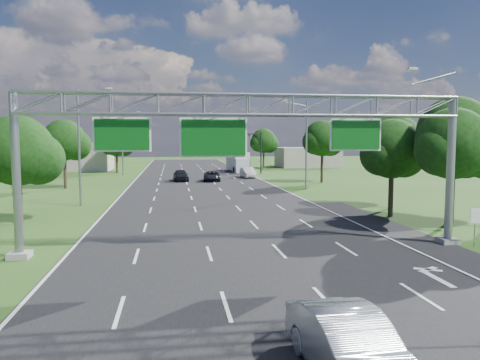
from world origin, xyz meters
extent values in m
plane|color=#264615|center=(0.00, 30.00, 0.00)|extent=(220.00, 220.00, 0.00)
cube|color=black|center=(0.00, 30.00, 0.00)|extent=(18.00, 180.00, 0.02)
cube|color=black|center=(10.20, 14.00, 0.00)|extent=(3.00, 30.00, 0.02)
cube|color=gray|center=(11.50, 12.00, 0.15)|extent=(1.00, 1.00, 0.30)
cylinder|color=gray|center=(11.50, 12.00, 4.00)|extent=(0.44, 0.44, 8.00)
cube|color=gray|center=(-11.00, 12.00, 0.15)|extent=(1.00, 1.00, 0.30)
cylinder|color=gray|center=(-11.00, 12.00, 4.00)|extent=(0.40, 0.40, 8.00)
cylinder|color=gray|center=(10.30, 12.00, 9.00)|extent=(2.54, 0.12, 0.79)
cube|color=beige|center=(9.10, 12.00, 9.50)|extent=(0.50, 0.22, 0.12)
cube|color=white|center=(-6.00, 11.98, 6.00)|extent=(2.80, 0.05, 1.70)
cube|color=#094F12|center=(-6.00, 11.92, 6.00)|extent=(2.62, 0.05, 1.52)
cube|color=white|center=(-1.50, 11.98, 5.85)|extent=(3.40, 0.05, 2.00)
cube|color=#094F12|center=(-1.50, 11.92, 5.85)|extent=(3.22, 0.05, 1.82)
cube|color=white|center=(6.00, 11.98, 6.00)|extent=(2.80, 0.05, 1.70)
cube|color=#094F12|center=(6.00, 11.92, 6.00)|extent=(2.62, 0.05, 1.52)
cylinder|color=gray|center=(12.40, 11.00, 1.00)|extent=(0.06, 0.06, 2.00)
cube|color=white|center=(12.40, 10.97, 1.70)|extent=(0.60, 0.04, 0.80)
cylinder|color=black|center=(11.00, 65.00, 3.50)|extent=(0.24, 0.24, 7.00)
cylinder|color=black|center=(5.00, 65.00, 6.60)|extent=(12.00, 0.18, 0.18)
imported|color=black|center=(-1.00, 65.00, 6.05)|extent=(0.18, 0.22, 1.10)
imported|color=black|center=(4.00, 65.00, 6.05)|extent=(0.18, 0.22, 1.10)
imported|color=black|center=(9.00, 65.00, 6.05)|extent=(0.18, 0.22, 1.10)
cylinder|color=gray|center=(-11.50, 30.00, 5.00)|extent=(0.20, 0.20, 10.00)
cylinder|color=gray|center=(-10.20, 30.00, 9.70)|extent=(2.78, 0.12, 0.60)
cube|color=beige|center=(-8.90, 30.00, 10.10)|extent=(0.55, 0.22, 0.12)
cylinder|color=gray|center=(-11.50, 65.00, 5.00)|extent=(0.20, 0.20, 10.00)
cylinder|color=gray|center=(-10.20, 65.00, 9.70)|extent=(2.78, 0.12, 0.60)
cube|color=beige|center=(-8.90, 65.00, 10.10)|extent=(0.55, 0.22, 0.12)
cylinder|color=gray|center=(11.50, 40.00, 5.00)|extent=(0.20, 0.20, 10.00)
cylinder|color=gray|center=(10.20, 40.00, 9.70)|extent=(2.78, 0.12, 0.60)
cube|color=beige|center=(8.90, 40.00, 10.10)|extent=(0.55, 0.22, 0.12)
cylinder|color=#2D2116|center=(13.50, 15.00, 1.87)|extent=(0.36, 0.36, 3.74)
sphere|color=black|center=(13.50, 15.00, 5.50)|extent=(4.40, 4.40, 4.40)
sphere|color=black|center=(14.60, 15.40, 4.95)|extent=(3.30, 3.30, 3.30)
sphere|color=black|center=(12.51, 14.70, 5.06)|extent=(3.08, 3.08, 3.08)
cylinder|color=#2D2116|center=(15.50, 18.00, 2.09)|extent=(0.36, 0.36, 4.18)
sphere|color=black|center=(15.50, 18.00, 6.18)|extent=(5.00, 5.00, 5.00)
sphere|color=black|center=(16.75, 18.40, 5.55)|extent=(3.75, 3.75, 3.75)
sphere|color=black|center=(14.38, 17.70, 5.68)|extent=(3.50, 3.50, 3.50)
cylinder|color=#2D2116|center=(12.50, 21.00, 1.65)|extent=(0.36, 0.36, 3.30)
sphere|color=black|center=(12.50, 21.00, 5.06)|extent=(4.40, 4.40, 4.40)
sphere|color=black|center=(13.60, 21.40, 4.51)|extent=(3.30, 3.30, 3.30)
sphere|color=black|center=(11.51, 20.70, 4.62)|extent=(3.08, 3.08, 3.08)
cylinder|color=#2D2116|center=(14.50, 25.00, 1.76)|extent=(0.36, 0.36, 3.52)
sphere|color=black|center=(14.50, 25.00, 5.44)|extent=(4.80, 4.80, 4.80)
sphere|color=black|center=(15.70, 25.40, 4.84)|extent=(3.60, 3.60, 3.60)
sphere|color=black|center=(13.42, 24.70, 4.96)|extent=(3.36, 3.36, 3.36)
cylinder|color=#2D2116|center=(-14.00, 22.00, 1.54)|extent=(0.36, 0.36, 3.08)
sphere|color=black|center=(-14.00, 22.00, 5.00)|extent=(4.80, 4.80, 4.80)
sphere|color=black|center=(-12.80, 22.40, 4.40)|extent=(3.60, 3.60, 3.60)
cylinder|color=#2D2116|center=(-16.00, 45.00, 1.87)|extent=(0.36, 0.36, 3.74)
sphere|color=black|center=(-16.00, 45.00, 5.66)|extent=(4.80, 4.80, 4.80)
sphere|color=black|center=(-14.80, 45.40, 5.06)|extent=(3.60, 3.60, 3.60)
sphere|color=black|center=(-17.08, 44.70, 5.18)|extent=(3.36, 3.36, 3.36)
cylinder|color=#2D2116|center=(-13.00, 70.00, 1.65)|extent=(0.36, 0.36, 3.30)
sphere|color=black|center=(-13.00, 70.00, 5.22)|extent=(4.80, 4.80, 4.80)
sphere|color=black|center=(-11.80, 70.40, 4.62)|extent=(3.60, 3.60, 3.60)
sphere|color=black|center=(-14.08, 69.70, 4.74)|extent=(3.36, 3.36, 3.36)
cylinder|color=#2D2116|center=(16.00, 48.00, 1.98)|extent=(0.36, 0.36, 3.96)
sphere|color=black|center=(16.00, 48.00, 5.88)|extent=(4.80, 4.80, 4.80)
sphere|color=black|center=(17.20, 48.40, 5.28)|extent=(3.60, 3.60, 3.60)
sphere|color=black|center=(14.92, 47.70, 5.40)|extent=(3.36, 3.36, 3.36)
cylinder|color=#2D2116|center=(14.00, 78.00, 1.76)|extent=(0.36, 0.36, 3.52)
sphere|color=black|center=(14.00, 78.00, 5.44)|extent=(4.80, 4.80, 4.80)
sphere|color=black|center=(15.20, 78.40, 4.84)|extent=(3.60, 3.60, 3.60)
sphere|color=black|center=(12.92, 77.70, 4.96)|extent=(3.36, 3.36, 3.36)
cube|color=#9F9385|center=(-22.00, 78.00, 2.50)|extent=(14.00, 10.00, 5.00)
cube|color=#9F9385|center=(24.00, 82.00, 2.00)|extent=(12.00, 9.00, 4.00)
imported|color=#A4AAB0|center=(0.59, -1.32, 0.82)|extent=(2.05, 5.06, 1.63)
imported|color=black|center=(1.75, 52.25, 0.69)|extent=(2.69, 5.12, 1.38)
imported|color=black|center=(-2.50, 52.93, 0.81)|extent=(2.24, 4.85, 1.61)
imported|color=#BBBBBB|center=(7.54, 57.30, 0.76)|extent=(1.95, 4.71, 1.52)
cube|color=silver|center=(8.00, 71.68, 1.80)|extent=(3.50, 6.84, 3.27)
cube|color=silver|center=(8.00, 67.10, 1.20)|extent=(2.82, 2.72, 2.40)
cylinder|color=black|center=(6.80, 67.32, 0.55)|extent=(0.38, 1.09, 1.09)
cylinder|color=black|center=(9.20, 67.32, 0.55)|extent=(0.38, 1.09, 1.09)
cylinder|color=black|center=(6.80, 73.86, 0.55)|extent=(0.38, 1.09, 1.09)
cylinder|color=black|center=(9.20, 73.86, 0.55)|extent=(0.38, 1.09, 1.09)
camera|label=1|loc=(-3.55, -11.63, 5.78)|focal=35.00mm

